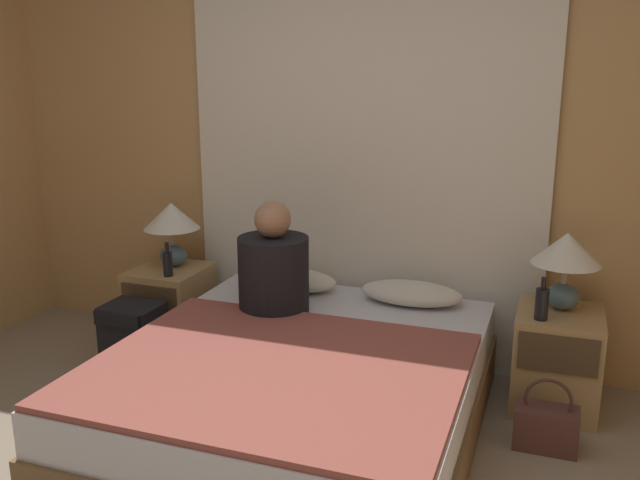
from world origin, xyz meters
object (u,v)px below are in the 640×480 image
object	(u,v)px
pillow_left	(290,280)
lamp_right	(566,256)
lamp_left	(172,222)
beer_bottle_on_right_stand	(542,303)
bed	(299,392)
handbag_on_floor	(546,426)
pillow_right	(411,293)
person_left_in_bed	(273,269)
nightstand_left	(171,308)
beer_bottle_on_left_stand	(168,263)
nightstand_right	(557,360)
backpack_on_floor	(133,336)

from	to	relation	value
pillow_left	lamp_right	bearing A→B (deg)	-0.15
lamp_left	pillow_left	size ratio (longest dim) A/B	0.71
lamp_right	beer_bottle_on_right_stand	distance (m)	0.29
bed	handbag_on_floor	xyz separation A→B (m)	(1.12, 0.28, -0.11)
lamp_left	lamp_right	bearing A→B (deg)	0.00
pillow_right	person_left_in_bed	xyz separation A→B (m)	(-0.67, -0.37, 0.18)
pillow_left	pillow_right	size ratio (longest dim) A/B	1.00
person_left_in_bed	handbag_on_floor	size ratio (longest dim) A/B	1.71
lamp_left	handbag_on_floor	distance (m)	2.42
nightstand_left	beer_bottle_on_left_stand	size ratio (longest dim) A/B	2.53
pillow_right	handbag_on_floor	xyz separation A→B (m)	(0.76, -0.50, -0.40)
bed	pillow_left	xyz separation A→B (m)	(-0.36, 0.78, 0.29)
bed	pillow_left	distance (m)	0.91
nightstand_left	beer_bottle_on_left_stand	world-z (taller)	beer_bottle_on_left_stand
bed	pillow_right	world-z (taller)	pillow_right
person_left_in_bed	beer_bottle_on_right_stand	xyz separation A→B (m)	(1.36, 0.17, -0.09)
nightstand_left	lamp_left	bearing A→B (deg)	90.00
pillow_right	handbag_on_floor	distance (m)	1.00
bed	handbag_on_floor	distance (m)	1.16
pillow_left	beer_bottle_on_left_stand	world-z (taller)	beer_bottle_on_left_stand
lamp_right	handbag_on_floor	distance (m)	0.85
nightstand_left	pillow_right	world-z (taller)	pillow_right
lamp_left	person_left_in_bed	xyz separation A→B (m)	(0.84, -0.36, -0.11)
nightstand_right	person_left_in_bed	distance (m)	1.55
beer_bottle_on_right_stand	backpack_on_floor	bearing A→B (deg)	-172.65
lamp_right	pillow_right	bearing A→B (deg)	179.71
nightstand_left	pillow_left	bearing A→B (deg)	4.65
lamp_left	nightstand_left	bearing A→B (deg)	-90.00
nightstand_right	beer_bottle_on_left_stand	xyz separation A→B (m)	(-2.21, -0.14, 0.34)
pillow_right	beer_bottle_on_right_stand	xyz separation A→B (m)	(0.69, -0.20, 0.09)
lamp_left	beer_bottle_on_left_stand	bearing A→B (deg)	-67.25
beer_bottle_on_left_stand	backpack_on_floor	xyz separation A→B (m)	(-0.07, -0.28, -0.36)
bed	lamp_left	size ratio (longest dim) A/B	4.81
handbag_on_floor	beer_bottle_on_right_stand	bearing A→B (deg)	102.54
backpack_on_floor	beer_bottle_on_right_stand	bearing A→B (deg)	7.35
lamp_right	beer_bottle_on_left_stand	bearing A→B (deg)	-174.94
lamp_right	pillow_left	xyz separation A→B (m)	(-1.51, 0.00, -0.29)
person_left_in_bed	beer_bottle_on_right_stand	world-z (taller)	person_left_in_bed
bed	beer_bottle_on_right_stand	bearing A→B (deg)	28.87
person_left_in_bed	handbag_on_floor	distance (m)	1.55
backpack_on_floor	handbag_on_floor	size ratio (longest dim) A/B	1.20
bed	person_left_in_bed	xyz separation A→B (m)	(-0.31, 0.41, 0.47)
handbag_on_floor	lamp_left	bearing A→B (deg)	167.56
nightstand_left	beer_bottle_on_right_stand	world-z (taller)	beer_bottle_on_right_stand
nightstand_right	backpack_on_floor	world-z (taller)	nightstand_right
nightstand_right	pillow_right	bearing A→B (deg)	175.35
person_left_in_bed	lamp_left	bearing A→B (deg)	156.63
nightstand_left	backpack_on_floor	world-z (taller)	nightstand_left
lamp_right	beer_bottle_on_left_stand	distance (m)	2.23
bed	nightstand_left	size ratio (longest dim) A/B	3.72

